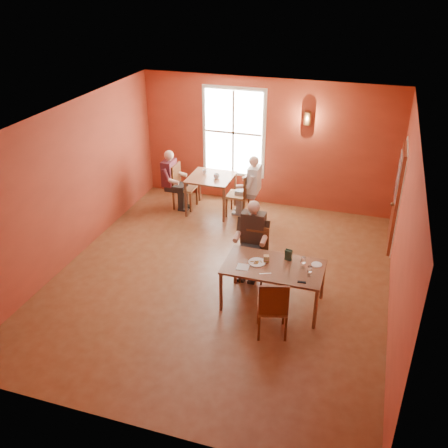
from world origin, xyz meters
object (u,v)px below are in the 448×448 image
(diner_main, at_px, (254,247))
(chair_diner_maroon, at_px, (185,187))
(chair_diner_white, at_px, (238,194))
(main_table, at_px, (273,285))
(chair_diner_main, at_px, (254,256))
(second_table, at_px, (211,194))
(diner_maroon, at_px, (184,180))
(diner_white, at_px, (239,187))
(chair_empty, at_px, (272,306))

(diner_main, relative_size, chair_diner_maroon, 1.32)
(chair_diner_maroon, bearing_deg, chair_diner_white, 90.00)
(main_table, relative_size, diner_main, 1.17)
(chair_diner_main, height_order, second_table, chair_diner_main)
(chair_diner_white, relative_size, diner_maroon, 0.76)
(second_table, relative_size, chair_diner_maroon, 0.93)
(second_table, height_order, diner_maroon, diner_maroon)
(diner_white, distance_m, chair_diner_maroon, 1.34)
(chair_diner_white, xyz_separation_m, chair_diner_maroon, (-1.30, 0.00, 0.01))
(chair_empty, distance_m, diner_white, 4.19)
(diner_maroon, bearing_deg, diner_main, 43.18)
(second_table, bearing_deg, chair_diner_maroon, 180.00)
(second_table, height_order, diner_white, diner_white)
(main_table, xyz_separation_m, chair_empty, (0.15, -0.72, 0.12))
(main_table, bearing_deg, diner_main, 128.88)
(main_table, xyz_separation_m, diner_main, (-0.50, 0.62, 0.32))
(chair_diner_main, bearing_deg, diner_white, -68.16)
(diner_maroon, bearing_deg, second_table, 90.00)
(chair_diner_maroon, xyz_separation_m, diner_maroon, (-0.03, 0.00, 0.15))
(second_table, bearing_deg, chair_empty, -58.87)
(chair_empty, height_order, second_table, chair_empty)
(main_table, bearing_deg, second_table, 124.79)
(diner_main, height_order, chair_empty, diner_main)
(chair_diner_main, height_order, chair_diner_maroon, chair_diner_maroon)
(main_table, bearing_deg, chair_empty, -78.21)
(chair_diner_main, height_order, diner_white, diner_white)
(chair_diner_white, distance_m, chair_diner_maroon, 1.30)
(diner_maroon, bearing_deg, diner_white, 90.00)
(second_table, bearing_deg, diner_main, -56.29)
(main_table, xyz_separation_m, chair_diner_white, (-1.52, 3.13, 0.14))
(second_table, relative_size, diner_maroon, 0.72)
(main_table, height_order, diner_white, diner_white)
(diner_main, relative_size, diner_maroon, 1.03)
(diner_main, distance_m, diner_maroon, 3.44)
(diner_main, xyz_separation_m, second_table, (-1.67, 2.51, -0.27))
(chair_empty, distance_m, chair_diner_white, 4.20)
(diner_maroon, bearing_deg, main_table, 42.38)
(diner_maroon, bearing_deg, chair_diner_maroon, 90.00)
(chair_diner_main, xyz_separation_m, chair_empty, (0.65, -1.37, 0.01))
(diner_main, relative_size, diner_white, 1.02)
(main_table, distance_m, diner_maroon, 4.24)
(chair_diner_main, relative_size, chair_diner_maroon, 0.93)
(second_table, xyz_separation_m, diner_maroon, (-0.68, 0.00, 0.25))
(diner_main, bearing_deg, second_table, -56.29)
(chair_diner_main, xyz_separation_m, diner_white, (-0.99, 2.48, 0.20))
(main_table, relative_size, chair_diner_white, 1.58)
(chair_empty, relative_size, chair_diner_maroon, 0.96)
(main_table, bearing_deg, diner_white, 115.52)
(diner_maroon, bearing_deg, chair_diner_white, 90.00)
(chair_diner_white, bearing_deg, chair_diner_main, -157.56)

